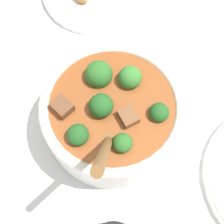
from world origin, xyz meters
TOP-DOWN VIEW (x-y plane):
  - ground_plane at (0.00, 0.00)m, footprint 4.00×4.00m
  - stew_bowl at (-0.00, 0.00)m, footprint 0.24×0.22m

SIDE VIEW (x-z plane):
  - ground_plane at x=0.00m, z-range 0.00..0.00m
  - stew_bowl at x=0.00m, z-range -0.08..0.18m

